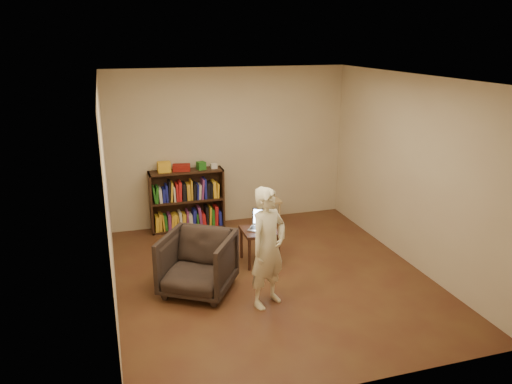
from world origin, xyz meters
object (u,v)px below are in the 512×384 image
object	(u,v)px
person	(268,248)
armchair	(198,263)
laptop	(263,224)
bookshelf	(187,203)
stool	(269,205)
side_table	(260,235)

from	to	relation	value
person	armchair	bearing A→B (deg)	114.89
armchair	laptop	size ratio (longest dim) A/B	1.92
bookshelf	laptop	world-z (taller)	bookshelf
laptop	stool	bearing A→B (deg)	100.95
armchair	person	size ratio (longest dim) A/B	0.58
laptop	bookshelf	bearing A→B (deg)	150.71
stool	side_table	distance (m)	1.35
side_table	person	distance (m)	1.20
bookshelf	stool	world-z (taller)	bookshelf
bookshelf	armchair	world-z (taller)	bookshelf
side_table	stool	bearing A→B (deg)	65.89
bookshelf	laptop	xyz separation A→B (m)	(0.81, -1.57, 0.12)
stool	armchair	bearing A→B (deg)	-130.19
stool	laptop	world-z (taller)	laptop
bookshelf	person	xyz separation A→B (m)	(0.51, -2.72, 0.29)
laptop	person	world-z (taller)	person
armchair	side_table	xyz separation A→B (m)	(0.99, 0.59, 0.03)
bookshelf	armchair	distance (m)	2.19
bookshelf	stool	bearing A→B (deg)	-15.42
laptop	person	size ratio (longest dim) A/B	0.30
armchair	person	distance (m)	0.98
armchair	side_table	size ratio (longest dim) A/B	1.70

